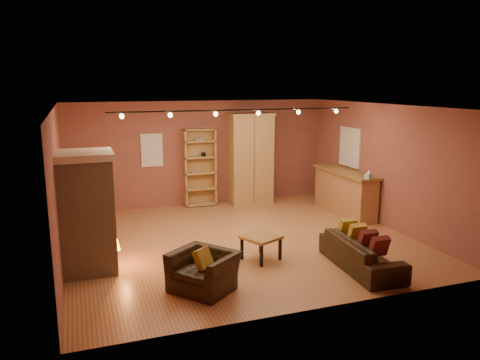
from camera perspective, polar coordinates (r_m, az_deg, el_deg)
name	(u,v)px	position (r m, az deg, el deg)	size (l,w,h in m)	color
floor	(241,240)	(9.95, 0.08, -7.37)	(7.00, 7.00, 0.00)	#925A33
ceiling	(241,106)	(9.41, 0.08, 8.96)	(7.00, 7.00, 0.00)	brown
back_wall	(200,153)	(12.65, -4.87, 3.26)	(7.00, 0.02, 2.80)	brown
left_wall	(58,188)	(9.06, -21.28, -0.91)	(0.02, 6.50, 2.80)	brown
right_wall	(384,166)	(11.23, 17.16, 1.70)	(0.02, 6.50, 2.80)	brown
fireplace	(87,212)	(8.55, -18.13, -3.76)	(1.01, 0.98, 2.12)	tan
back_window	(152,150)	(12.35, -10.71, 3.59)	(0.56, 0.04, 0.86)	silver
bookcase	(199,167)	(12.58, -5.00, 1.63)	(0.85, 0.33, 2.08)	tan
armoire	(250,158)	(12.77, 1.25, 2.65)	(1.21, 0.69, 2.47)	tan
bar_counter	(345,192)	(12.13, 12.65, -1.41)	(0.61, 2.30, 1.10)	#B07E51
tissue_box	(369,175)	(11.13, 15.41, 0.59)	(0.13, 0.13, 0.21)	#8CB7E0
right_window	(350,147)	(12.31, 13.26, 3.93)	(0.05, 0.90, 1.00)	silver
loveseat	(361,248)	(8.68, 14.59, -7.97)	(0.69, 1.95, 0.79)	black
armchair	(203,265)	(7.58, -4.49, -10.24)	(1.09, 1.15, 0.84)	black
coffee_table	(261,239)	(8.81, 2.58, -7.24)	(0.80, 0.80, 0.46)	olive
track_rail	(237,112)	(9.61, -0.32, 8.33)	(5.20, 0.09, 0.13)	black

